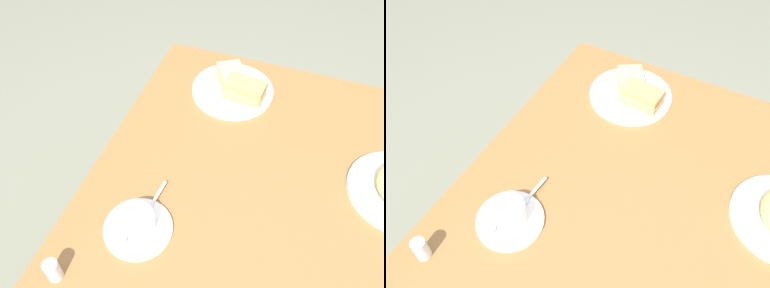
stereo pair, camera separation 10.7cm
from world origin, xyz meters
The scene contains 8 objects.
dining_table centered at (0.00, 0.00, 0.65)m, with size 1.00×0.91×0.75m.
sandwich_plate centered at (-0.32, -0.19, 0.76)m, with size 0.25×0.25×0.01m, color white.
sandwich_front centered at (-0.34, -0.20, 0.79)m, with size 0.13×0.12×0.05m.
sandwich_back centered at (-0.30, -0.15, 0.79)m, with size 0.08×0.12×0.05m.
coffee_saucer centered at (0.21, -0.26, 0.76)m, with size 0.16×0.16×0.01m, color white.
coffee_cup centered at (0.21, -0.26, 0.79)m, with size 0.10×0.08×0.05m.
spoon centered at (0.13, -0.26, 0.77)m, with size 0.10×0.02×0.01m.
salt_shaker centered at (0.37, -0.38, 0.78)m, with size 0.03×0.03×0.06m, color silver.
Camera 1 is at (0.60, 0.01, 1.59)m, focal length 37.68 mm.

